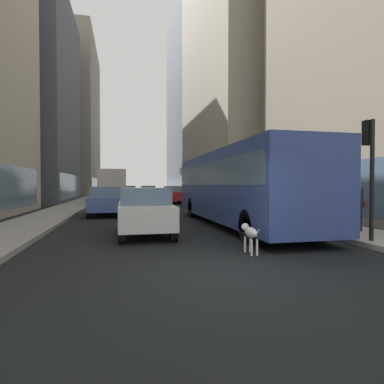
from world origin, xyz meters
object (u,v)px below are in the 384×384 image
Objects in this scene: box_truck at (113,186)px; traffic_light_near at (370,159)px; car_blue_hatchback at (107,201)px; pedestrian_with_handbag at (358,205)px; car_white_van at (145,211)px; car_grey_wagon at (129,192)px; car_red_coupe at (174,194)px; car_silver_sedan at (148,192)px; car_yellow_taxi at (116,191)px; dalmatian_dog at (250,233)px; transit_bus at (236,184)px.

box_truck is 2.21× the size of traffic_light_near.
pedestrian_with_handbag reaches higher than car_blue_hatchback.
box_truck reaches higher than car_white_van.
car_grey_wagon and car_red_coupe have the same top height.
box_truck is (0.00, 11.76, 0.84)m from car_blue_hatchback.
box_truck reaches higher than car_silver_sedan.
car_yellow_taxi is at bearing 102.82° from pedestrian_with_handbag.
car_silver_sedan is at bearing 79.64° from car_blue_hatchback.
car_silver_sedan is at bearing 89.96° from dalmatian_dog.
car_grey_wagon is at bearing 80.43° from box_truck.
car_yellow_taxi is 40.59m from dalmatian_dog.
car_white_van is at bearing -102.03° from car_red_coupe.
car_silver_sedan is 29.75m from car_white_van.
car_grey_wagon is 1.08× the size of car_red_coupe.
traffic_light_near reaches higher than transit_bus.
car_blue_hatchback is 0.97× the size of car_silver_sedan.
traffic_light_near reaches higher than car_grey_wagon.
box_truck is 24.04m from traffic_light_near.
transit_bus reaches higher than car_red_coupe.
traffic_light_near is (6.10, -32.26, 1.61)m from car_grey_wagon.
pedestrian_with_handbag is (7.14, -30.57, 0.19)m from car_grey_wagon.
car_blue_hatchback is at bearing 109.43° from dalmatian_dog.
traffic_light_near reaches higher than car_white_van.
car_yellow_taxi is (-5.60, 34.99, -0.95)m from transit_bus.
car_red_coupe is (0.00, 16.87, -0.96)m from transit_bus.
car_silver_sedan is (2.40, 0.63, 0.00)m from car_grey_wagon.
box_truck is (-5.60, 0.75, 0.85)m from car_red_coupe.
car_red_coupe is 22.34m from dalmatian_dog.
transit_bus is 27.43m from car_grey_wagon.
car_white_van is at bearing -90.00° from car_grey_wagon.
car_silver_sedan is 0.63× the size of box_truck.
car_silver_sedan is 33.14m from traffic_light_near.
traffic_light_near is (2.10, -5.14, 0.66)m from transit_bus.
car_grey_wagon is at bearing 85.69° from car_blue_hatchback.
car_white_van is 19.61m from box_truck.
car_red_coupe is (4.00, -10.25, -0.00)m from car_grey_wagon.
car_grey_wagon is 32.87m from traffic_light_near.
transit_bus is 11.98× the size of dalmatian_dog.
transit_bus reaches higher than car_blue_hatchback.
car_yellow_taxi is 8.27m from car_silver_sedan.
car_white_van is 1.15× the size of traffic_light_near.
car_yellow_taxi is at bearing 90.00° from car_blue_hatchback.
car_yellow_taxi is 0.95× the size of car_silver_sedan.
car_grey_wagon is at bearing -78.51° from car_yellow_taxi.
transit_bus is at bearing 112.24° from traffic_light_near.
car_white_van is at bearing -85.31° from box_truck.
car_yellow_taxi is 4.71× the size of dalmatian_dog.
car_blue_hatchback is at bearing 124.98° from traffic_light_near.
car_silver_sedan is 4.93× the size of dalmatian_dog.
car_yellow_taxi is 2.68× the size of pedestrian_with_handbag.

